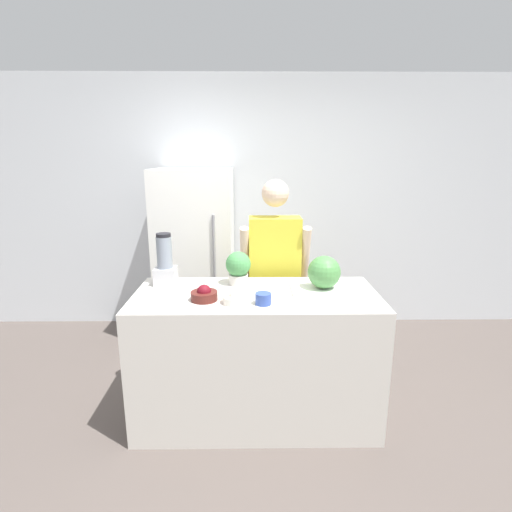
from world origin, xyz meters
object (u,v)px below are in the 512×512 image
at_px(bowl_small_blue, 263,299).
at_px(bowl_cream, 235,298).
at_px(person, 274,279).
at_px(bowl_cherries, 204,295).
at_px(potted_plant, 238,267).
at_px(blender, 165,263).
at_px(refrigerator, 196,256).
at_px(watermelon, 324,272).

bearing_deg(bowl_small_blue, bowl_cream, 172.11).
xyz_separation_m(person, bowl_small_blue, (-0.11, -0.78, 0.11)).
bearing_deg(bowl_cherries, potted_plant, 57.37).
relative_size(bowl_cream, blender, 0.44).
relative_size(person, bowl_cream, 9.98).
height_order(person, bowl_small_blue, person).
bearing_deg(bowl_cherries, refrigerator, 99.87).
distance_m(person, watermelon, 0.63).
height_order(watermelon, potted_plant, same).
height_order(refrigerator, bowl_cherries, refrigerator).
xyz_separation_m(bowl_cherries, blender, (-0.31, 0.33, 0.12)).
distance_m(bowl_small_blue, potted_plant, 0.44).
distance_m(refrigerator, bowl_small_blue, 1.61).
distance_m(watermelon, bowl_small_blue, 0.51).
xyz_separation_m(bowl_cream, blender, (-0.51, 0.39, 0.12)).
bearing_deg(blender, refrigerator, 86.35).
height_order(person, watermelon, person).
distance_m(watermelon, potted_plant, 0.60).
bearing_deg(bowl_small_blue, bowl_cherries, 168.38).
distance_m(watermelon, bowl_cherries, 0.82).
relative_size(watermelon, blender, 0.61).
height_order(watermelon, bowl_small_blue, watermelon).
height_order(bowl_small_blue, potted_plant, potted_plant).
bearing_deg(potted_plant, watermelon, -12.89).
bearing_deg(bowl_cherries, person, 55.05).
bearing_deg(bowl_cream, potted_plant, 88.98).
xyz_separation_m(person, blender, (-0.80, -0.36, 0.23)).
distance_m(person, potted_plant, 0.51).
relative_size(refrigerator, bowl_small_blue, 17.06).
bearing_deg(blender, bowl_cream, -37.03).
distance_m(bowl_cherries, blender, 0.47).
height_order(watermelon, blender, blender).
height_order(bowl_cherries, bowl_small_blue, bowl_cherries).
xyz_separation_m(bowl_cherries, potted_plant, (0.21, 0.32, 0.09)).
bearing_deg(person, bowl_cherries, -124.95).
xyz_separation_m(watermelon, bowl_small_blue, (-0.42, -0.27, -0.09)).
height_order(refrigerator, bowl_small_blue, refrigerator).
distance_m(refrigerator, person, 1.02).
distance_m(bowl_cream, potted_plant, 0.39).
relative_size(person, bowl_cherries, 9.58).
bearing_deg(person, watermelon, -58.83).
relative_size(bowl_cherries, bowl_cream, 1.04).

